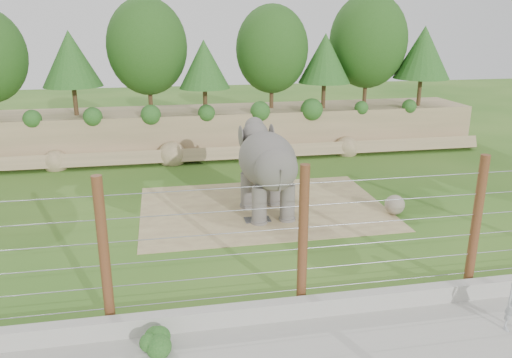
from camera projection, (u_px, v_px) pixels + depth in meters
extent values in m
plane|color=#2E621B|center=(267.00, 238.00, 17.80)|extent=(90.00, 90.00, 0.00)
cube|color=#887853|center=(221.00, 130.00, 29.60)|extent=(30.00, 4.00, 2.50)
cube|color=#887853|center=(227.00, 154.00, 27.72)|extent=(30.00, 1.37, 1.07)
cylinder|color=#3F2B19|center=(75.00, 101.00, 27.08)|extent=(0.24, 0.24, 1.58)
sphere|color=#1F4B15|center=(71.00, 60.00, 26.44)|extent=(3.60, 3.60, 3.60)
cylinder|color=#3F2B19|center=(150.00, 94.00, 28.21)|extent=(0.24, 0.24, 1.92)
sphere|color=#1F4B15|center=(147.00, 47.00, 27.43)|extent=(4.40, 4.40, 4.40)
cylinder|color=#3F2B19|center=(205.00, 100.00, 27.71)|extent=(0.24, 0.24, 1.40)
sphere|color=#1F4B15|center=(204.00, 66.00, 27.13)|extent=(3.20, 3.20, 3.20)
cylinder|color=#3F2B19|center=(272.00, 92.00, 29.30)|extent=(0.24, 0.24, 1.82)
sphere|color=#1F4B15|center=(272.00, 49.00, 28.55)|extent=(4.16, 4.16, 4.16)
cylinder|color=#3F2B19|center=(323.00, 95.00, 29.32)|extent=(0.24, 0.24, 1.50)
sphere|color=#1F4B15|center=(325.00, 60.00, 28.71)|extent=(3.44, 3.44, 3.44)
cylinder|color=#3F2B19|center=(365.00, 87.00, 30.72)|extent=(0.24, 0.24, 2.03)
sphere|color=#1F4B15|center=(368.00, 41.00, 29.89)|extent=(4.64, 4.64, 4.64)
cylinder|color=#3F2B19|center=(419.00, 92.00, 30.19)|extent=(0.24, 0.24, 1.64)
sphere|color=#1F4B15|center=(423.00, 54.00, 29.52)|extent=(3.76, 3.76, 3.76)
cube|color=#997D59|center=(263.00, 208.00, 20.70)|extent=(10.00, 7.00, 0.02)
cube|color=#262628|center=(257.00, 219.00, 19.40)|extent=(1.00, 0.60, 0.03)
sphere|color=gray|center=(395.00, 205.00, 19.87)|extent=(0.79, 0.79, 0.79)
cube|color=beige|center=(306.00, 307.00, 13.04)|extent=(26.00, 0.35, 0.50)
cylinder|color=#512E1C|center=(104.00, 254.00, 12.09)|extent=(0.26, 0.26, 4.00)
cylinder|color=#512E1C|center=(303.00, 238.00, 12.98)|extent=(0.26, 0.26, 4.00)
cylinder|color=#512E1C|center=(476.00, 224.00, 13.88)|extent=(0.26, 0.26, 4.00)
cylinder|color=gray|center=(301.00, 289.00, 13.44)|extent=(20.00, 0.02, 0.02)
cylinder|color=gray|center=(302.00, 269.00, 13.26)|extent=(20.00, 0.02, 0.02)
cylinder|color=gray|center=(303.00, 249.00, 13.08)|extent=(20.00, 0.02, 0.02)
cylinder|color=gray|center=(303.00, 228.00, 12.89)|extent=(20.00, 0.02, 0.02)
cylinder|color=gray|center=(304.00, 206.00, 12.71)|extent=(20.00, 0.02, 0.02)
cylinder|color=gray|center=(305.00, 183.00, 12.53)|extent=(20.00, 0.02, 0.02)
sphere|color=#1E561B|center=(154.00, 341.00, 11.57)|extent=(0.60, 0.60, 0.60)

